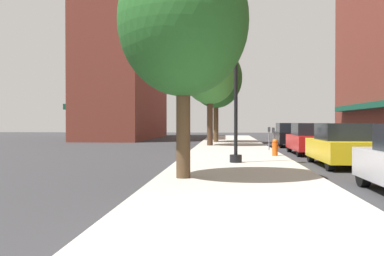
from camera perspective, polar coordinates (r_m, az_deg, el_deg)
name	(u,v)px	position (r m, az deg, el deg)	size (l,w,h in m)	color
ground_plane	(303,152)	(23.77, 15.45, -3.33)	(90.00, 90.00, 0.00)	#2D2D30
sidewalk_slab	(232,150)	(24.37, 5.72, -3.06)	(4.80, 50.00, 0.12)	#A8A399
building_far_background	(126,64)	(44.07, -9.28, 8.85)	(6.80, 18.00, 15.81)	brown
lamppost	(236,84)	(16.01, 6.21, 6.20)	(0.48, 0.48, 5.90)	black
fire_hydrant	(275,147)	(19.42, 11.63, -2.69)	(0.33, 0.26, 0.79)	#E05614
parking_meter_near	(269,136)	(23.26, 10.82, -1.06)	(0.14, 0.09, 1.31)	slate
parking_meter_far	(273,137)	(21.21, 11.40, -1.24)	(0.14, 0.09, 1.31)	slate
tree_near	(183,22)	(11.77, -1.24, 14.75)	(3.70, 3.70, 6.56)	#4C3823
tree_mid	(216,78)	(32.89, 3.41, 7.02)	(4.22, 4.22, 7.60)	#4C3823
tree_far	(210,73)	(27.96, 2.55, 7.80)	(3.79, 3.79, 7.19)	#422D1E
car_yellow	(340,145)	(16.50, 20.21, -2.33)	(1.80, 4.30, 1.66)	black
car_red	(309,139)	(22.22, 16.19, -1.52)	(1.80, 4.30, 1.66)	black
car_black	(289,135)	(29.12, 13.48, -0.98)	(1.80, 4.30, 1.66)	black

